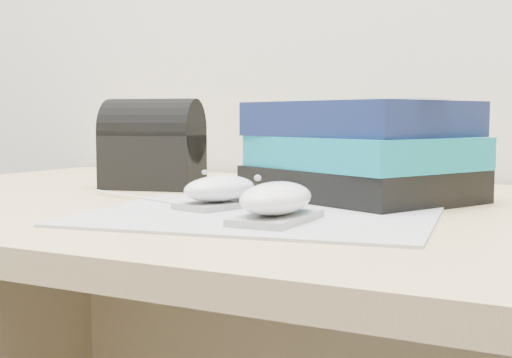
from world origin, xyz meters
The scene contains 6 objects.
mousepad centered at (-0.08, 1.45, 0.73)m, with size 0.39×0.30×0.00m, color gray.
mouse_rear centered at (-0.15, 1.48, 0.75)m, with size 0.08×0.12×0.04m.
mouse_front centered at (-0.03, 1.41, 0.75)m, with size 0.07×0.12×0.05m.
usb_cable centered at (-0.29, 1.51, 0.73)m, with size 0.00×0.00×0.23m, color white.
book_stack centered at (-0.03, 1.66, 0.80)m, with size 0.34×0.31×0.14m.
pouch centered at (-0.38, 1.66, 0.80)m, with size 0.17×0.13×0.14m.
Camera 1 is at (0.29, 0.74, 0.84)m, focal length 50.00 mm.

